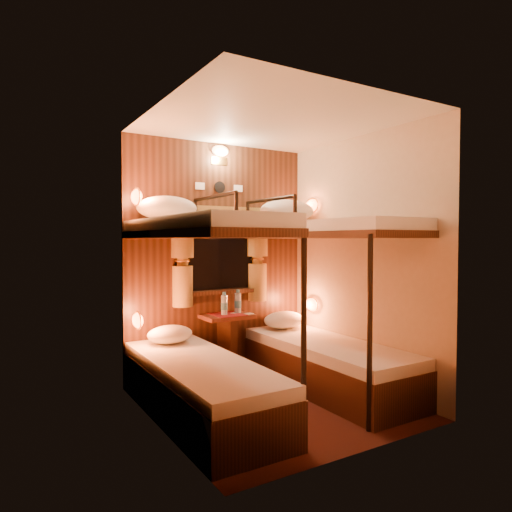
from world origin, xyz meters
TOP-DOWN VIEW (x-y plane):
  - floor at (0.00, 0.00)m, footprint 2.10×2.10m
  - ceiling at (0.00, 0.00)m, footprint 2.10×2.10m
  - wall_back at (0.00, 1.05)m, footprint 2.40×0.00m
  - wall_front at (0.00, -1.05)m, footprint 2.40×0.00m
  - wall_left at (-1.00, 0.00)m, footprint 0.00×2.40m
  - wall_right at (1.00, 0.00)m, footprint 0.00×2.40m
  - back_panel at (0.00, 1.04)m, footprint 2.00×0.03m
  - bunk_left at (-0.65, 0.07)m, footprint 0.72×1.90m
  - bunk_right at (0.65, 0.07)m, footprint 0.72×1.90m
  - window at (0.00, 1.00)m, footprint 1.00×0.12m
  - curtains at (0.00, 0.97)m, footprint 1.10×0.22m
  - back_fixtures at (0.00, 1.00)m, footprint 0.54×0.09m
  - reading_lamps at (-0.00, 0.70)m, footprint 2.00×0.20m
  - table at (0.00, 0.85)m, footprint 0.50×0.34m
  - bottle_left at (-0.04, 0.84)m, footprint 0.07×0.07m
  - bottle_right at (0.13, 0.86)m, footprint 0.07×0.07m
  - sachet_a at (0.21, 0.77)m, footprint 0.10×0.09m
  - sachet_b at (0.10, 0.87)m, footprint 0.10×0.09m
  - pillow_lower_left at (-0.65, 0.74)m, footprint 0.42×0.30m
  - pillow_lower_right at (0.65, 0.78)m, footprint 0.46×0.33m
  - pillow_upper_left at (-0.65, 0.79)m, footprint 0.57×0.40m
  - pillow_upper_right at (0.65, 0.73)m, footprint 0.62×0.44m

SIDE VIEW (x-z plane):
  - floor at x=0.00m, z-range 0.00..0.00m
  - table at x=0.00m, z-range 0.09..0.74m
  - pillow_lower_left at x=-0.65m, z-range 0.46..0.62m
  - pillow_lower_right at x=0.65m, z-range 0.46..0.64m
  - bunk_left at x=-0.65m, z-range -0.35..1.47m
  - bunk_right at x=0.65m, z-range -0.35..1.47m
  - sachet_b at x=0.10m, z-range 0.65..0.66m
  - sachet_a at x=0.21m, z-range 0.65..0.66m
  - bottle_left at x=-0.04m, z-range 0.63..0.87m
  - bottle_right at x=0.13m, z-range 0.63..0.88m
  - window at x=0.00m, z-range 0.79..1.58m
  - wall_back at x=0.00m, z-range 0.00..2.40m
  - wall_front at x=0.00m, z-range 0.00..2.40m
  - wall_left at x=-1.00m, z-range 0.00..2.40m
  - wall_right at x=1.00m, z-range 0.00..2.40m
  - back_panel at x=0.00m, z-range 0.00..2.40m
  - reading_lamps at x=0.00m, z-range 0.62..1.86m
  - curtains at x=0.00m, z-range 0.76..1.76m
  - pillow_upper_left at x=-0.65m, z-range 1.59..1.81m
  - pillow_upper_right at x=0.65m, z-range 1.59..1.83m
  - back_fixtures at x=0.00m, z-range 2.00..2.49m
  - ceiling at x=0.00m, z-range 2.40..2.40m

